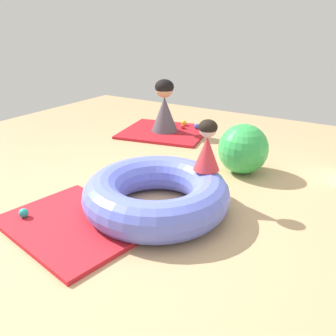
# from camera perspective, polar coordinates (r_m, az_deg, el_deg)

# --- Properties ---
(ground_plane) EXTENTS (8.00, 8.00, 0.00)m
(ground_plane) POSITION_cam_1_polar(r_m,az_deg,el_deg) (3.26, -3.36, -7.15)
(ground_plane) COLOR tan
(gym_mat_front) EXTENTS (1.35, 1.11, 0.04)m
(gym_mat_front) POSITION_cam_1_polar(r_m,az_deg,el_deg) (3.14, -15.06, -8.84)
(gym_mat_front) COLOR red
(gym_mat_front) RESTS_ON ground
(gym_mat_center_rear) EXTENTS (1.45, 1.33, 0.04)m
(gym_mat_center_rear) POSITION_cam_1_polar(r_m,az_deg,el_deg) (5.52, -0.56, 5.87)
(gym_mat_center_rear) COLOR #B21923
(gym_mat_center_rear) RESTS_ON ground
(inflatable_cushion) EXTENTS (1.33, 1.33, 0.35)m
(inflatable_cushion) POSITION_cam_1_polar(r_m,az_deg,el_deg) (3.20, -1.90, -4.24)
(inflatable_cushion) COLOR #6070E5
(inflatable_cushion) RESTS_ON ground
(child_in_red) EXTENTS (0.34, 0.34, 0.48)m
(child_in_red) POSITION_cam_1_polar(r_m,az_deg,el_deg) (3.21, 6.36, 3.59)
(child_in_red) COLOR red
(child_in_red) RESTS_ON inflatable_cushion
(adult_seated) EXTENTS (0.54, 0.54, 0.79)m
(adult_seated) POSITION_cam_1_polar(r_m,az_deg,el_deg) (5.42, -0.57, 9.96)
(adult_seated) COLOR #4C4751
(adult_seated) RESTS_ON gym_mat_center_rear
(play_ball_red) EXTENTS (0.07, 0.07, 0.07)m
(play_ball_red) POSITION_cam_1_polar(r_m,az_deg,el_deg) (5.62, 2.43, 6.73)
(play_ball_red) COLOR red
(play_ball_red) RESTS_ON gym_mat_center_rear
(play_ball_green) EXTENTS (0.07, 0.07, 0.07)m
(play_ball_green) POSITION_cam_1_polar(r_m,az_deg,el_deg) (2.95, -10.59, -9.47)
(play_ball_green) COLOR green
(play_ball_green) RESTS_ON gym_mat_front
(play_ball_blue) EXTENTS (0.08, 0.08, 0.08)m
(play_ball_blue) POSITION_cam_1_polar(r_m,az_deg,el_deg) (5.63, 4.67, 6.77)
(play_ball_blue) COLOR blue
(play_ball_blue) RESTS_ON gym_mat_center_rear
(play_ball_yellow) EXTENTS (0.09, 0.09, 0.09)m
(play_ball_yellow) POSITION_cam_1_polar(r_m,az_deg,el_deg) (5.79, 2.57, 7.33)
(play_ball_yellow) COLOR yellow
(play_ball_yellow) RESTS_ON gym_mat_center_rear
(play_ball_orange) EXTENTS (0.11, 0.11, 0.11)m
(play_ball_orange) POSITION_cam_1_polar(r_m,az_deg,el_deg) (5.81, 0.20, 7.49)
(play_ball_orange) COLOR orange
(play_ball_orange) RESTS_ON gym_mat_center_rear
(play_ball_teal) EXTENTS (0.08, 0.08, 0.08)m
(play_ball_teal) POSITION_cam_1_polar(r_m,az_deg,el_deg) (3.33, -22.36, -6.77)
(play_ball_teal) COLOR teal
(play_ball_teal) RESTS_ON gym_mat_front
(exercise_ball_large) EXTENTS (0.57, 0.57, 0.57)m
(exercise_ball_large) POSITION_cam_1_polar(r_m,az_deg,el_deg) (4.07, 12.08, 3.05)
(exercise_ball_large) COLOR green
(exercise_ball_large) RESTS_ON ground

